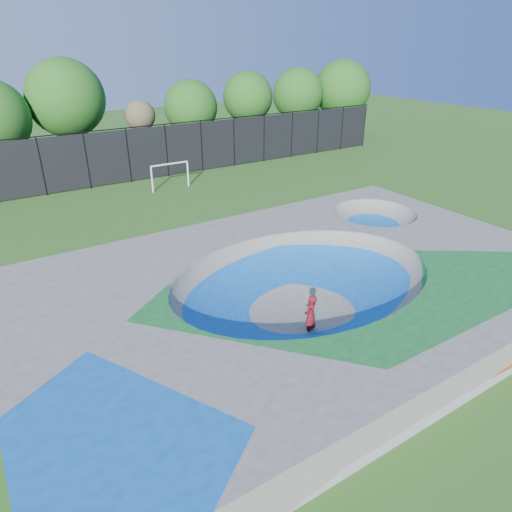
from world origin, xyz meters
The scene contains 7 objects.
ground centered at (0.00, 0.00, 0.00)m, with size 120.00×120.00×0.00m, color #2A5718.
skate_deck centered at (0.00, 0.00, 0.75)m, with size 22.00×14.00×1.50m, color gray.
skater centered at (-1.06, -1.78, 0.83)m, with size 0.60×0.40×1.66m, color red.
skateboard centered at (-1.06, -1.78, 0.03)m, with size 0.78×0.22×0.05m, color black.
soccer_goal centered at (1.83, 17.72, 1.31)m, with size 2.87×0.12×1.89m.
fence centered at (0.00, 21.00, 2.10)m, with size 48.09×0.09×4.04m.
treeline centered at (0.28, 26.02, 4.98)m, with size 53.53×7.16×8.65m.
Camera 1 is at (-10.14, -12.37, 9.80)m, focal length 32.00 mm.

